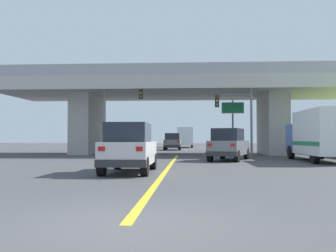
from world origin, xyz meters
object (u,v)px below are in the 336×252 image
at_px(box_truck, 320,135).
at_px(suv_lead, 129,148).
at_px(highway_sign, 233,114).
at_px(semi_truck_distant, 185,137).
at_px(suv_crossing, 229,145).
at_px(sedan_oncoming, 173,142).
at_px(traffic_signal_farside, 117,107).
at_px(traffic_signal_nearside, 239,112).

bearing_deg(box_truck, suv_lead, -142.85).
relative_size(highway_sign, semi_truck_distant, 0.61).
bearing_deg(suv_crossing, semi_truck_distant, 113.27).
relative_size(suv_crossing, box_truck, 0.68).
bearing_deg(sedan_oncoming, suv_crossing, -77.81).
height_order(traffic_signal_farside, semi_truck_distant, traffic_signal_farside).
relative_size(suv_lead, traffic_signal_farside, 0.69).
xyz_separation_m(suv_lead, traffic_signal_nearside, (6.28, 13.99, 2.47)).
distance_m(box_truck, traffic_signal_farside, 15.31).
bearing_deg(suv_lead, box_truck, 37.15).
distance_m(box_truck, highway_sign, 9.55).
bearing_deg(sedan_oncoming, suv_lead, -90.72).
distance_m(suv_lead, traffic_signal_farside, 14.95).
distance_m(highway_sign, semi_truck_distant, 26.76).
bearing_deg(traffic_signal_farside, suv_lead, -76.72).
bearing_deg(highway_sign, traffic_signal_farside, -168.61).
bearing_deg(traffic_signal_nearside, highway_sign, 96.23).
bearing_deg(box_truck, highway_sign, 117.22).
relative_size(sedan_oncoming, traffic_signal_nearside, 0.86).
bearing_deg(traffic_signal_nearside, suv_crossing, -104.29).
relative_size(traffic_signal_nearside, semi_truck_distant, 0.74).
xyz_separation_m(sedan_oncoming, semi_truck_distant, (1.38, 12.71, 0.60)).
xyz_separation_m(suv_lead, box_truck, (10.34, 7.83, 0.61)).
relative_size(suv_crossing, sedan_oncoming, 1.02).
height_order(suv_lead, box_truck, box_truck).
xyz_separation_m(traffic_signal_nearside, highway_sign, (-0.24, 2.17, -0.06)).
bearing_deg(suv_lead, traffic_signal_farside, 103.28).
xyz_separation_m(traffic_signal_farside, highway_sign, (9.41, 1.90, -0.50)).
height_order(traffic_signal_nearside, semi_truck_distant, traffic_signal_nearside).
bearing_deg(traffic_signal_farside, sedan_oncoming, 76.46).
relative_size(box_truck, traffic_signal_nearside, 1.28).
distance_m(box_truck, semi_truck_distant, 35.73).
xyz_separation_m(suv_crossing, traffic_signal_nearside, (1.35, 5.29, 2.47)).
distance_m(sedan_oncoming, semi_truck_distant, 12.80).
bearing_deg(highway_sign, suv_crossing, -98.46).
bearing_deg(semi_truck_distant, traffic_signal_farside, -100.27).
bearing_deg(semi_truck_distant, traffic_signal_nearside, -80.97).
bearing_deg(suv_crossing, traffic_signal_farside, 164.03).
xyz_separation_m(suv_lead, suv_crossing, (4.94, 8.70, 0.00)).
height_order(sedan_oncoming, traffic_signal_nearside, traffic_signal_nearside).
height_order(box_truck, sedan_oncoming, box_truck).
relative_size(traffic_signal_nearside, highway_sign, 1.22).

